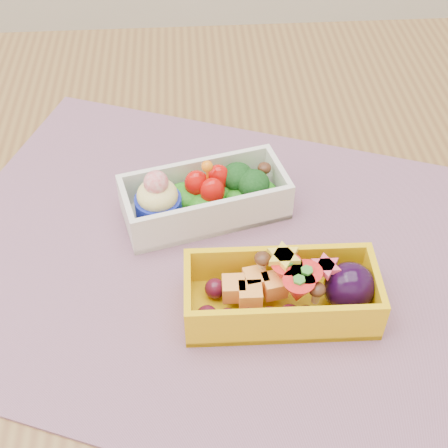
{
  "coord_description": "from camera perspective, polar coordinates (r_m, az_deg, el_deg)",
  "views": [
    {
      "loc": [
        -0.03,
        -0.4,
        1.16
      ],
      "look_at": [
        -0.0,
        -0.03,
        0.79
      ],
      "focal_mm": 49.47,
      "sensor_mm": 36.0,
      "label": 1
    }
  ],
  "objects": [
    {
      "name": "table",
      "position": [
        0.65,
        -0.09,
        -6.72
      ],
      "size": [
        1.2,
        0.8,
        0.75
      ],
      "color": "brown",
      "rests_on": "ground"
    },
    {
      "name": "placemat",
      "position": [
        0.55,
        -0.74,
        -3.23
      ],
      "size": [
        0.6,
        0.53,
        0.0
      ],
      "primitive_type": "cube",
      "rotation": [
        0.0,
        0.0,
        -0.37
      ],
      "color": "slate",
      "rests_on": "table"
    },
    {
      "name": "bento_white",
      "position": [
        0.58,
        -1.86,
        2.53
      ],
      "size": [
        0.16,
        0.1,
        0.06
      ],
      "rotation": [
        0.0,
        0.0,
        0.24
      ],
      "color": "silver",
      "rests_on": "placemat"
    },
    {
      "name": "bento_yellow",
      "position": [
        0.5,
        5.72,
        -6.32
      ],
      "size": [
        0.16,
        0.07,
        0.05
      ],
      "rotation": [
        0.0,
        0.0,
        -0.02
      ],
      "color": "#E9B40B",
      "rests_on": "placemat"
    }
  ]
}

